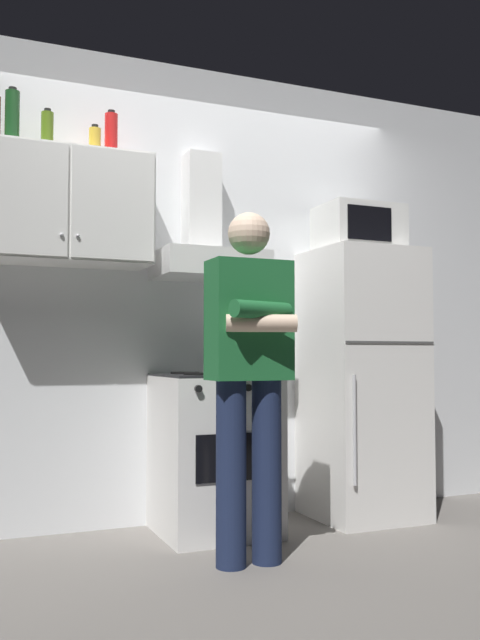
{
  "coord_description": "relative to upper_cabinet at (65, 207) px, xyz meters",
  "views": [
    {
      "loc": [
        -1.38,
        -3.31,
        0.96
      ],
      "look_at": [
        0.0,
        0.0,
        1.15
      ],
      "focal_mm": 38.66,
      "sensor_mm": 36.0,
      "label": 1
    }
  ],
  "objects": [
    {
      "name": "bottle_spice_jar",
      "position": [
        0.15,
        -0.02,
        0.37
      ],
      "size": [
        0.06,
        0.06,
        0.16
      ],
      "color": "gold",
      "rests_on": "upper_cabinet"
    },
    {
      "name": "microwave",
      "position": [
        1.75,
        -0.11,
        -0.01
      ],
      "size": [
        0.48,
        0.37,
        0.28
      ],
      "color": "silver",
      "rests_on": "refrigerator"
    },
    {
      "name": "ground_plane",
      "position": [
        0.85,
        -0.37,
        -1.75
      ],
      "size": [
        7.0,
        7.0,
        0.0
      ],
      "primitive_type": "plane",
      "color": "slate"
    },
    {
      "name": "bottle_wine_green",
      "position": [
        -0.27,
        -0.01,
        0.44
      ],
      "size": [
        0.07,
        0.07,
        0.3
      ],
      "color": "#19471E",
      "rests_on": "upper_cabinet"
    },
    {
      "name": "stove_oven",
      "position": [
        0.8,
        -0.13,
        -1.32
      ],
      "size": [
        0.6,
        0.62,
        0.87
      ],
      "color": "white",
      "rests_on": "ground_plane"
    },
    {
      "name": "bottle_soda_red",
      "position": [
        0.25,
        0.03,
        0.43
      ],
      "size": [
        0.07,
        0.07,
        0.26
      ],
      "color": "red",
      "rests_on": "upper_cabinet"
    },
    {
      "name": "cooking_pot",
      "position": [
        0.93,
        -0.24,
        -0.81
      ],
      "size": [
        0.3,
        0.2,
        0.12
      ],
      "color": "#B7BABF",
      "rests_on": "stove_oven"
    },
    {
      "name": "person_standing",
      "position": [
        0.75,
        -0.73,
        -0.85
      ],
      "size": [
        0.38,
        0.33,
        1.64
      ],
      "color": "#192342",
      "rests_on": "ground_plane"
    },
    {
      "name": "range_hood",
      "position": [
        0.8,
        0.0,
        -0.15
      ],
      "size": [
        0.6,
        0.44,
        0.75
      ],
      "color": "white"
    },
    {
      "name": "upper_cabinet",
      "position": [
        0.0,
        0.0,
        0.0
      ],
      "size": [
        0.9,
        0.37,
        0.6
      ],
      "color": "white"
    },
    {
      "name": "bottle_olive_oil",
      "position": [
        -0.09,
        0.03,
        0.41
      ],
      "size": [
        0.07,
        0.07,
        0.23
      ],
      "color": "#4C6B19",
      "rests_on": "upper_cabinet"
    },
    {
      "name": "back_wall_tiled",
      "position": [
        0.85,
        0.23,
        -0.4
      ],
      "size": [
        4.8,
        0.1,
        2.7
      ],
      "primitive_type": "cube",
      "color": "white",
      "rests_on": "ground_plane"
    },
    {
      "name": "refrigerator",
      "position": [
        1.75,
        -0.12,
        -0.95
      ],
      "size": [
        0.6,
        0.62,
        1.6
      ],
      "color": "white",
      "rests_on": "ground_plane"
    }
  ]
}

